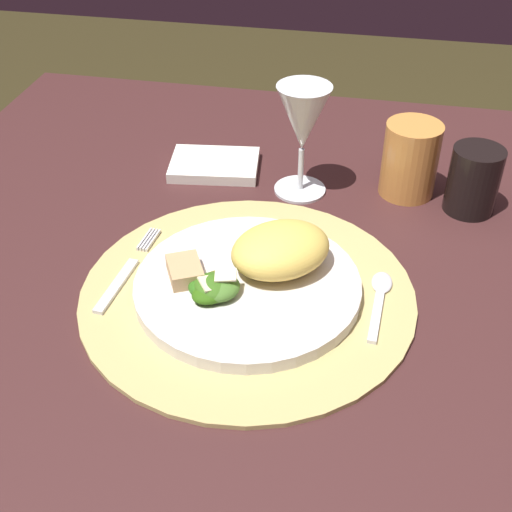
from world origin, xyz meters
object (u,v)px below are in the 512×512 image
at_px(dinner_plate, 248,286).
at_px(napkin, 214,165).
at_px(fork, 126,272).
at_px(amber_tumbler, 410,160).
at_px(wine_glass, 303,122).
at_px(spoon, 380,294).
at_px(dining_table, 303,340).
at_px(dark_tumbler, 474,180).

distance_m(dinner_plate, napkin, 0.29).
height_order(fork, napkin, napkin).
xyz_separation_m(fork, amber_tumbler, (0.32, 0.26, 0.04)).
bearing_deg(amber_tumbler, wine_glass, -170.03).
relative_size(dinner_plate, spoon, 2.14).
bearing_deg(spoon, dinner_plate, -171.62).
relative_size(spoon, wine_glass, 0.77).
height_order(wine_glass, amber_tumbler, wine_glass).
distance_m(napkin, wine_glass, 0.17).
xyz_separation_m(wine_glass, amber_tumbler, (0.15, 0.03, -0.06)).
bearing_deg(dinner_plate, amber_tumbler, 56.66).
relative_size(dining_table, napkin, 9.00).
relative_size(wine_glass, amber_tumbler, 1.51).
relative_size(dinner_plate, fork, 1.57).
distance_m(napkin, amber_tumbler, 0.29).
xyz_separation_m(dinner_plate, wine_glass, (0.03, 0.24, 0.09)).
height_order(dining_table, amber_tumbler, amber_tumbler).
distance_m(dinner_plate, wine_glass, 0.26).
distance_m(dining_table, napkin, 0.30).
distance_m(dinner_plate, dark_tumbler, 0.35).
bearing_deg(spoon, fork, -176.29).
xyz_separation_m(dining_table, napkin, (-0.17, 0.21, 0.13)).
xyz_separation_m(dining_table, spoon, (0.09, -0.04, 0.13)).
bearing_deg(spoon, dark_tumbler, 63.20).
distance_m(spoon, dark_tumbler, 0.24).
xyz_separation_m(dinner_plate, dark_tumbler, (0.26, 0.24, 0.03)).
bearing_deg(napkin, dining_table, -51.56).
height_order(spoon, amber_tumbler, amber_tumbler).
bearing_deg(napkin, amber_tumbler, -1.74).
relative_size(dining_table, amber_tumbler, 11.12).
height_order(napkin, amber_tumbler, amber_tumbler).
distance_m(dining_table, dark_tumbler, 0.31).
bearing_deg(napkin, dinner_plate, -68.50).
xyz_separation_m(napkin, dark_tumbler, (0.37, -0.04, 0.04)).
relative_size(dining_table, wine_glass, 7.36).
bearing_deg(dark_tumbler, napkin, 174.33).
relative_size(dinner_plate, amber_tumbler, 2.49).
height_order(spoon, dark_tumbler, dark_tumbler).
xyz_separation_m(napkin, wine_glass, (0.13, -0.03, 0.10)).
relative_size(wine_glass, dark_tumbler, 1.73).
distance_m(wine_glass, dark_tumbler, 0.24).
xyz_separation_m(amber_tumbler, dark_tumbler, (0.08, -0.03, -0.01)).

